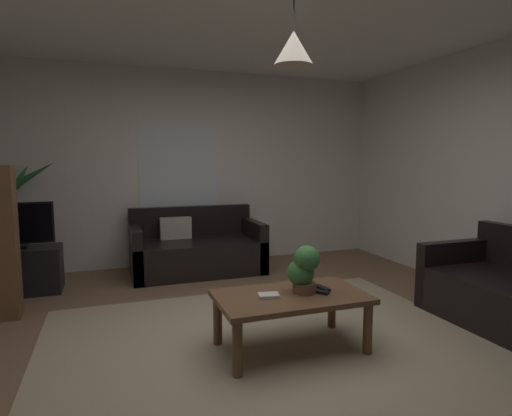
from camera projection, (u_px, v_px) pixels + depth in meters
The scene contains 14 objects.
floor at pixel (269, 345), 3.32m from camera, with size 5.34×5.68×0.02m, color brown.
rug at pixel (278, 354), 3.14m from camera, with size 3.47×3.12×0.01m, color tan.
wall_back at pixel (195, 168), 5.86m from camera, with size 5.46×0.06×2.66m, color silver.
window_pane at pixel (179, 170), 5.76m from camera, with size 1.07×0.01×1.14m, color white.
couch_under_window at pixel (196, 251), 5.44m from camera, with size 1.64×0.89×0.82m.
coffee_table at pixel (291, 303), 3.19m from camera, with size 1.14×0.65×0.43m.
book_on_table_0 at pixel (269, 296), 3.12m from camera, with size 0.15×0.11×0.03m, color beige.
remote_on_table_0 at pixel (322, 288), 3.31m from camera, with size 0.05×0.16×0.02m, color black.
remote_on_table_1 at pixel (319, 292), 3.21m from camera, with size 0.05×0.16×0.02m, color black.
potted_plant_on_table at pixel (304, 269), 3.21m from camera, with size 0.24×0.24×0.37m.
tv_stand at pixel (17, 271), 4.55m from camera, with size 0.90×0.44×0.50m, color black.
tv at pixel (13, 225), 4.47m from camera, with size 0.79×0.16×0.50m.
potted_palm_corner at pixel (16, 230), 4.91m from camera, with size 0.90×0.83×1.48m.
pendant_lamp at pixel (294, 48), 2.98m from camera, with size 0.28×0.28×0.54m.
Camera 1 is at (-1.15, -2.96, 1.45)m, focal length 29.49 mm.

